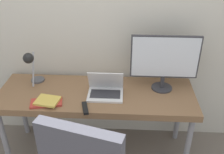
% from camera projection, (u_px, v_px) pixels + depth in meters
% --- Properties ---
extents(wall_back, '(8.00, 0.05, 2.60)m').
position_uv_depth(wall_back, '(98.00, 14.00, 2.33)').
color(wall_back, beige).
rests_on(wall_back, ground_plane).
extents(desk, '(1.74, 0.59, 0.70)m').
position_uv_depth(desk, '(96.00, 98.00, 2.35)').
color(desk, brown).
rests_on(desk, ground_plane).
extents(laptop, '(0.30, 0.23, 0.22)m').
position_uv_depth(laptop, '(105.00, 90.00, 2.27)').
color(laptop, silver).
rests_on(laptop, desk).
extents(monitor, '(0.59, 0.19, 0.50)m').
position_uv_depth(monitor, '(165.00, 60.00, 2.24)').
color(monitor, '#333338').
rests_on(monitor, desk).
extents(desk_lamp, '(0.12, 0.24, 0.35)m').
position_uv_depth(desk_lamp, '(31.00, 64.00, 2.30)').
color(desk_lamp, '#4C4C51').
rests_on(desk_lamp, desk).
extents(book_stack, '(0.28, 0.18, 0.04)m').
position_uv_depth(book_stack, '(47.00, 102.00, 2.17)').
color(book_stack, '#B2382D').
rests_on(book_stack, desk).
extents(tv_remote, '(0.08, 0.16, 0.02)m').
position_uv_depth(tv_remote, '(85.00, 108.00, 2.10)').
color(tv_remote, black).
rests_on(tv_remote, desk).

